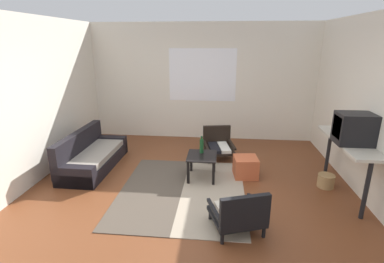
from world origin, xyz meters
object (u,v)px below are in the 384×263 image
object	(u,v)px
couch	(92,156)
glass_bottle	(202,146)
armchair_by_window	(218,144)
ottoman_orange	(246,167)
coffee_table	(202,160)
console_shelf	(348,146)
armchair_striped_foreground	(239,214)
crt_television	(356,129)
clay_vase	(340,125)
wicker_basket	(326,181)

from	to	relation	value
couch	glass_bottle	xyz separation A→B (m)	(2.07, -0.11, 0.33)
armchair_by_window	ottoman_orange	bearing A→B (deg)	-60.78
coffee_table	console_shelf	xyz separation A→B (m)	(2.23, -0.28, 0.44)
armchair_striped_foreground	crt_television	size ratio (longest dim) A/B	1.44
glass_bottle	armchair_striped_foreground	bearing A→B (deg)	-70.11
couch	coffee_table	xyz separation A→B (m)	(2.09, -0.23, 0.11)
clay_vase	wicker_basket	xyz separation A→B (m)	(-0.18, -0.25, -0.88)
glass_bottle	console_shelf	bearing A→B (deg)	-10.11
armchair_striped_foreground	coffee_table	bearing A→B (deg)	110.91
couch	armchair_striped_foreground	xyz separation A→B (m)	(2.65, -1.69, 0.05)
glass_bottle	wicker_basket	distance (m)	2.12
armchair_by_window	clay_vase	world-z (taller)	clay_vase
couch	coffee_table	distance (m)	2.11
coffee_table	clay_vase	size ratio (longest dim) A/B	1.69
crt_television	wicker_basket	world-z (taller)	crt_television
clay_vase	console_shelf	bearing A→B (deg)	-90.00
wicker_basket	clay_vase	bearing A→B (deg)	53.59
console_shelf	clay_vase	xyz separation A→B (m)	(0.00, 0.40, 0.22)
armchair_by_window	wicker_basket	xyz separation A→B (m)	(1.78, -1.15, -0.16)
armchair_by_window	wicker_basket	world-z (taller)	armchair_by_window
armchair_by_window	armchair_striped_foreground	world-z (taller)	armchair_by_window
glass_bottle	wicker_basket	world-z (taller)	glass_bottle
coffee_table	ottoman_orange	world-z (taller)	coffee_table
ottoman_orange	console_shelf	xyz separation A→B (m)	(1.47, -0.42, 0.59)
couch	glass_bottle	size ratio (longest dim) A/B	5.66
clay_vase	glass_bottle	world-z (taller)	clay_vase
glass_bottle	wicker_basket	bearing A→B (deg)	-6.90
console_shelf	glass_bottle	size ratio (longest dim) A/B	5.09
crt_television	console_shelf	bearing A→B (deg)	88.80
couch	glass_bottle	distance (m)	2.10
crt_television	armchair_by_window	bearing A→B (deg)	143.47
clay_vase	armchair_by_window	bearing A→B (deg)	155.39
coffee_table	armchair_by_window	xyz separation A→B (m)	(0.26, 1.02, -0.07)
armchair_by_window	glass_bottle	world-z (taller)	glass_bottle
armchair_striped_foreground	clay_vase	bearing A→B (deg)	43.49
armchair_striped_foreground	ottoman_orange	world-z (taller)	armchair_striped_foreground
armchair_striped_foreground	armchair_by_window	bearing A→B (deg)	96.71
crt_television	wicker_basket	xyz separation A→B (m)	(-0.18, 0.30, -0.99)
coffee_table	armchair_by_window	size ratio (longest dim) A/B	0.77
glass_bottle	wicker_basket	xyz separation A→B (m)	(2.06, -0.25, -0.44)
coffee_table	armchair_striped_foreground	distance (m)	1.56
armchair_by_window	wicker_basket	bearing A→B (deg)	-32.88
ottoman_orange	armchair_by_window	bearing A→B (deg)	119.22
coffee_table	glass_bottle	bearing A→B (deg)	97.13
armchair_striped_foreground	console_shelf	size ratio (longest dim) A/B	0.50
console_shelf	wicker_basket	size ratio (longest dim) A/B	5.93
console_shelf	crt_television	distance (m)	0.36
armchair_striped_foreground	wicker_basket	distance (m)	2.00
coffee_table	ottoman_orange	distance (m)	0.79
console_shelf	ottoman_orange	bearing A→B (deg)	164.19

